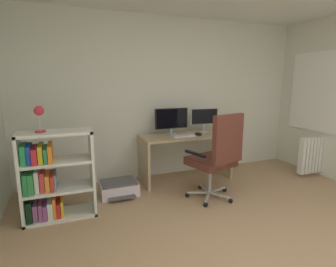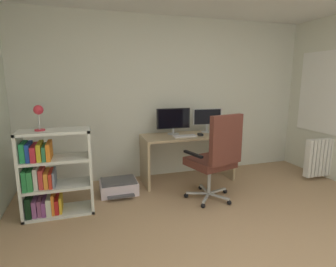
{
  "view_description": "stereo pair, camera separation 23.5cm",
  "coord_description": "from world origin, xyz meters",
  "px_view_note": "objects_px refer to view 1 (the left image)",
  "views": [
    {
      "loc": [
        -1.58,
        -1.32,
        1.55
      ],
      "look_at": [
        -0.27,
        2.06,
        0.83
      ],
      "focal_mm": 28.86,
      "sensor_mm": 36.0,
      "label": 1
    },
    {
      "loc": [
        -1.36,
        -1.4,
        1.55
      ],
      "look_at": [
        -0.27,
        2.06,
        0.83
      ],
      "focal_mm": 28.86,
      "sensor_mm": 36.0,
      "label": 2
    }
  ],
  "objects_px": {
    "desk": "(186,147)",
    "office_chair": "(217,154)",
    "monitor_secondary": "(204,118)",
    "desk_lamp": "(39,114)",
    "printer": "(119,188)",
    "monitor_main": "(171,119)",
    "computer_mouse": "(199,134)",
    "radiator": "(317,154)",
    "bookshelf": "(50,179)",
    "keyboard": "(184,136)"
  },
  "relations": [
    {
      "from": "desk",
      "to": "office_chair",
      "type": "height_order",
      "value": "office_chair"
    },
    {
      "from": "monitor_secondary",
      "to": "desk_lamp",
      "type": "xyz_separation_m",
      "value": [
        -2.35,
        -0.67,
        0.24
      ]
    },
    {
      "from": "monitor_secondary",
      "to": "desk_lamp",
      "type": "bearing_deg",
      "value": -164.16
    },
    {
      "from": "printer",
      "to": "office_chair",
      "type": "bearing_deg",
      "value": -28.98
    },
    {
      "from": "monitor_main",
      "to": "computer_mouse",
      "type": "relative_size",
      "value": 5.25
    },
    {
      "from": "office_chair",
      "to": "radiator",
      "type": "bearing_deg",
      "value": 6.6
    },
    {
      "from": "monitor_main",
      "to": "radiator",
      "type": "bearing_deg",
      "value": -17.47
    },
    {
      "from": "desk",
      "to": "computer_mouse",
      "type": "height_order",
      "value": "computer_mouse"
    },
    {
      "from": "desk",
      "to": "bookshelf",
      "type": "height_order",
      "value": "bookshelf"
    },
    {
      "from": "desk",
      "to": "desk_lamp",
      "type": "height_order",
      "value": "desk_lamp"
    },
    {
      "from": "keyboard",
      "to": "desk_lamp",
      "type": "bearing_deg",
      "value": -166.04
    },
    {
      "from": "computer_mouse",
      "to": "bookshelf",
      "type": "xyz_separation_m",
      "value": [
        -2.08,
        -0.43,
        -0.28
      ]
    },
    {
      "from": "desk",
      "to": "desk_lamp",
      "type": "bearing_deg",
      "value": -164.46
    },
    {
      "from": "desk",
      "to": "desk_lamp",
      "type": "relative_size",
      "value": 4.92
    },
    {
      "from": "keyboard",
      "to": "computer_mouse",
      "type": "height_order",
      "value": "computer_mouse"
    },
    {
      "from": "computer_mouse",
      "to": "printer",
      "type": "bearing_deg",
      "value": -173.96
    },
    {
      "from": "radiator",
      "to": "desk",
      "type": "bearing_deg",
      "value": 164.01
    },
    {
      "from": "bookshelf",
      "to": "desk_lamp",
      "type": "bearing_deg",
      "value": 179.3
    },
    {
      "from": "monitor_secondary",
      "to": "office_chair",
      "type": "xyz_separation_m",
      "value": [
        -0.32,
        -0.95,
        -0.33
      ]
    },
    {
      "from": "monitor_main",
      "to": "radiator",
      "type": "relative_size",
      "value": 0.76
    },
    {
      "from": "keyboard",
      "to": "computer_mouse",
      "type": "relative_size",
      "value": 3.4
    },
    {
      "from": "monitor_secondary",
      "to": "radiator",
      "type": "height_order",
      "value": "monitor_secondary"
    },
    {
      "from": "desk_lamp",
      "to": "printer",
      "type": "xyz_separation_m",
      "value": [
        0.87,
        0.35,
        -1.1
      ]
    },
    {
      "from": "monitor_secondary",
      "to": "bookshelf",
      "type": "xyz_separation_m",
      "value": [
        -2.3,
        -0.67,
        -0.49
      ]
    },
    {
      "from": "monitor_main",
      "to": "radiator",
      "type": "height_order",
      "value": "monitor_main"
    },
    {
      "from": "monitor_secondary",
      "to": "keyboard",
      "type": "relative_size",
      "value": 1.39
    },
    {
      "from": "desk",
      "to": "printer",
      "type": "distance_m",
      "value": 1.19
    },
    {
      "from": "desk",
      "to": "keyboard",
      "type": "relative_size",
      "value": 4.09
    },
    {
      "from": "desk_lamp",
      "to": "keyboard",
      "type": "bearing_deg",
      "value": 12.85
    },
    {
      "from": "monitor_secondary",
      "to": "radiator",
      "type": "distance_m",
      "value": 1.94
    },
    {
      "from": "computer_mouse",
      "to": "desk_lamp",
      "type": "distance_m",
      "value": 2.22
    },
    {
      "from": "desk_lamp",
      "to": "radiator",
      "type": "xyz_separation_m",
      "value": [
        4.05,
        -0.05,
        -0.84
      ]
    },
    {
      "from": "monitor_main",
      "to": "monitor_secondary",
      "type": "distance_m",
      "value": 0.57
    },
    {
      "from": "keyboard",
      "to": "radiator",
      "type": "relative_size",
      "value": 0.49
    },
    {
      "from": "monitor_secondary",
      "to": "computer_mouse",
      "type": "bearing_deg",
      "value": -132.99
    },
    {
      "from": "office_chair",
      "to": "desk_lamp",
      "type": "distance_m",
      "value": 2.12
    },
    {
      "from": "desk",
      "to": "office_chair",
      "type": "distance_m",
      "value": 0.84
    },
    {
      "from": "monitor_main",
      "to": "bookshelf",
      "type": "distance_m",
      "value": 1.92
    },
    {
      "from": "bookshelf",
      "to": "monitor_main",
      "type": "bearing_deg",
      "value": 21.06
    },
    {
      "from": "desk_lamp",
      "to": "computer_mouse",
      "type": "bearing_deg",
      "value": 11.5
    },
    {
      "from": "computer_mouse",
      "to": "radiator",
      "type": "relative_size",
      "value": 0.15
    },
    {
      "from": "keyboard",
      "to": "computer_mouse",
      "type": "bearing_deg",
      "value": 2.2
    },
    {
      "from": "office_chair",
      "to": "radiator",
      "type": "distance_m",
      "value": 2.06
    },
    {
      "from": "computer_mouse",
      "to": "monitor_main",
      "type": "bearing_deg",
      "value": 148.74
    },
    {
      "from": "office_chair",
      "to": "desk_lamp",
      "type": "xyz_separation_m",
      "value": [
        -2.02,
        0.28,
        0.57
      ]
    },
    {
      "from": "desk",
      "to": "monitor_main",
      "type": "relative_size",
      "value": 2.64
    },
    {
      "from": "monitor_main",
      "to": "printer",
      "type": "height_order",
      "value": "monitor_main"
    },
    {
      "from": "printer",
      "to": "computer_mouse",
      "type": "bearing_deg",
      "value": 3.73
    },
    {
      "from": "keyboard",
      "to": "office_chair",
      "type": "bearing_deg",
      "value": -77.39
    },
    {
      "from": "keyboard",
      "to": "printer",
      "type": "xyz_separation_m",
      "value": [
        -1.0,
        -0.08,
        -0.64
      ]
    }
  ]
}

